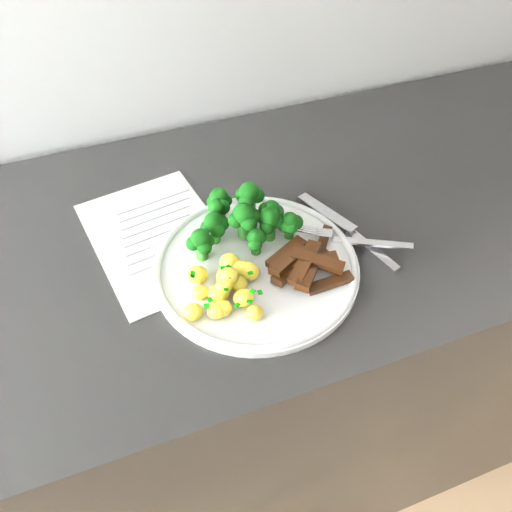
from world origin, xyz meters
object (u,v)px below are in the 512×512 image
(beef_strips, at_px, (305,262))
(knife, at_px, (359,239))
(broccoli, at_px, (242,217))
(fork, at_px, (356,240))
(counter, at_px, (264,367))
(plate, at_px, (256,266))
(recipe_paper, at_px, (158,236))
(potatoes, at_px, (228,284))

(beef_strips, xyz_separation_m, knife, (0.11, 0.03, -0.01))
(broccoli, bearing_deg, fork, -26.58)
(counter, distance_m, broccoli, 0.52)
(knife, bearing_deg, fork, -145.21)
(broccoli, xyz_separation_m, knife, (0.17, -0.07, -0.04))
(counter, relative_size, fork, 15.76)
(plate, distance_m, beef_strips, 0.07)
(knife, bearing_deg, counter, 141.12)
(counter, bearing_deg, beef_strips, -84.38)
(plate, relative_size, broccoli, 1.69)
(plate, xyz_separation_m, fork, (0.16, -0.01, 0.01))
(recipe_paper, relative_size, broccoli, 1.67)
(beef_strips, bearing_deg, knife, 13.73)
(potatoes, distance_m, beef_strips, 0.12)
(broccoli, bearing_deg, beef_strips, -57.35)
(plate, relative_size, potatoes, 2.48)
(plate, bearing_deg, counter, 59.57)
(beef_strips, relative_size, knife, 0.65)
(beef_strips, height_order, fork, beef_strips)
(counter, height_order, plate, plate)
(recipe_paper, height_order, potatoes, potatoes)
(fork, xyz_separation_m, knife, (0.01, 0.01, -0.01))
(counter, bearing_deg, broccoli, -154.71)
(recipe_paper, relative_size, fork, 1.93)
(recipe_paper, relative_size, plate, 0.99)
(fork, bearing_deg, plate, 175.49)
(beef_strips, bearing_deg, plate, 154.42)
(recipe_paper, distance_m, plate, 0.17)
(counter, distance_m, fork, 0.51)
(broccoli, bearing_deg, counter, 25.29)
(recipe_paper, bearing_deg, counter, -9.49)
(fork, bearing_deg, broccoli, 153.42)
(potatoes, bearing_deg, plate, 29.98)
(fork, bearing_deg, recipe_paper, 154.99)
(potatoes, distance_m, knife, 0.23)
(plate, xyz_separation_m, broccoli, (0.00, 0.07, 0.04))
(counter, height_order, potatoes, potatoes)
(counter, distance_m, potatoes, 0.52)
(recipe_paper, relative_size, beef_strips, 2.28)
(recipe_paper, bearing_deg, beef_strips, -38.70)
(potatoes, bearing_deg, counter, 48.58)
(counter, bearing_deg, potatoes, -131.42)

